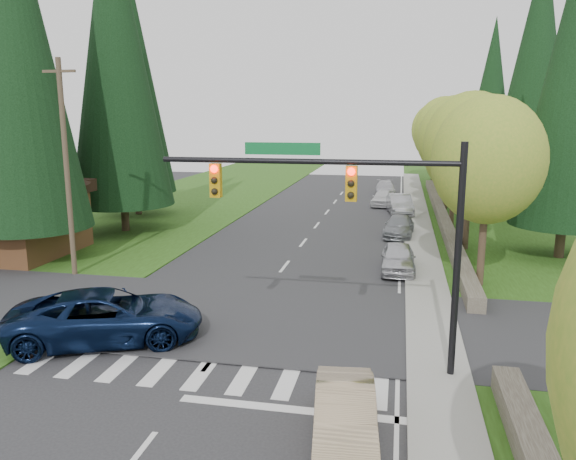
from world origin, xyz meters
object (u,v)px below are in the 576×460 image
(sedan_champagne, at_px, (345,415))
(suv_navy, at_px, (107,316))
(parked_car_a, at_px, (398,258))
(parked_car_c, at_px, (400,204))
(parked_car_b, at_px, (399,226))
(parked_car_d, at_px, (383,198))
(parked_car_e, at_px, (385,188))

(sedan_champagne, bearing_deg, suv_navy, 146.26)
(parked_car_a, xyz_separation_m, parked_car_c, (0.00, 16.41, 0.08))
(sedan_champagne, height_order, parked_car_a, parked_car_a)
(parked_car_b, bearing_deg, parked_car_c, 94.43)
(parked_car_b, bearing_deg, suv_navy, -112.16)
(sedan_champagne, relative_size, parked_car_a, 0.99)
(parked_car_b, height_order, parked_car_d, parked_car_d)
(parked_car_c, bearing_deg, parked_car_d, 101.76)
(sedan_champagne, height_order, parked_car_b, sedan_champagne)
(parked_car_a, bearing_deg, parked_car_c, 89.10)
(suv_navy, relative_size, parked_car_a, 1.56)
(suv_navy, height_order, parked_car_e, suv_navy)
(parked_car_c, distance_m, parked_car_e, 11.00)
(sedan_champagne, xyz_separation_m, parked_car_c, (1.10, 31.44, 0.10))
(sedan_champagne, bearing_deg, parked_car_b, 80.88)
(suv_navy, height_order, parked_car_b, suv_navy)
(suv_navy, bearing_deg, parked_car_b, -49.03)
(suv_navy, distance_m, parked_car_d, 32.05)
(parked_car_a, relative_size, parked_car_e, 0.92)
(parked_car_a, relative_size, parked_car_d, 1.01)
(parked_car_e, bearing_deg, parked_car_a, -90.81)
(parked_car_a, bearing_deg, sedan_champagne, -95.09)
(parked_car_b, bearing_deg, sedan_champagne, -88.27)
(suv_navy, bearing_deg, sedan_champagne, -139.76)
(suv_navy, relative_size, parked_car_e, 1.43)
(suv_navy, distance_m, parked_car_c, 28.72)
(parked_car_a, bearing_deg, suv_navy, -132.62)
(parked_car_c, bearing_deg, parked_car_b, -97.95)
(suv_navy, xyz_separation_m, parked_car_c, (9.52, 27.09, -0.11))
(parked_car_a, xyz_separation_m, parked_car_d, (-1.40, 20.32, -0.01))
(parked_car_e, bearing_deg, sedan_champagne, -93.34)
(sedan_champagne, distance_m, parked_car_e, 42.35)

